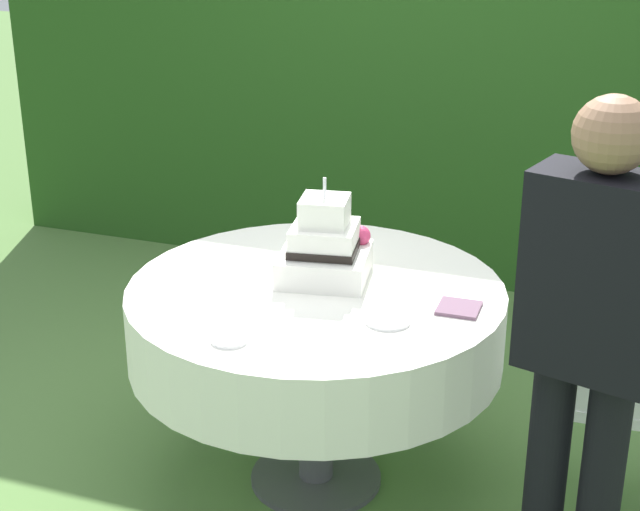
# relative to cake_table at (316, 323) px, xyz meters

# --- Properties ---
(ground_plane) EXTENTS (20.00, 20.00, 0.00)m
(ground_plane) POSITION_rel_cake_table_xyz_m (0.00, 0.00, -0.64)
(ground_plane) COLOR #547A3D
(foliage_hedge) EXTENTS (5.23, 0.49, 2.79)m
(foliage_hedge) POSITION_rel_cake_table_xyz_m (0.00, 2.21, 0.75)
(foliage_hedge) COLOR #234C19
(foliage_hedge) RESTS_ON ground_plane
(cake_table) EXTENTS (1.30, 1.30, 0.78)m
(cake_table) POSITION_rel_cake_table_xyz_m (0.00, 0.00, 0.00)
(cake_table) COLOR #4C4C51
(cake_table) RESTS_ON ground_plane
(wedding_cake) EXTENTS (0.35, 0.35, 0.36)m
(wedding_cake) POSITION_rel_cake_table_xyz_m (0.00, 0.09, 0.24)
(wedding_cake) COLOR white
(wedding_cake) RESTS_ON cake_table
(serving_plate_near) EXTENTS (0.11, 0.11, 0.01)m
(serving_plate_near) POSITION_rel_cake_table_xyz_m (-0.10, -0.47, 0.14)
(serving_plate_near) COLOR white
(serving_plate_near) RESTS_ON cake_table
(serving_plate_far) EXTENTS (0.14, 0.14, 0.01)m
(serving_plate_far) POSITION_rel_cake_table_xyz_m (0.31, -0.18, 0.14)
(serving_plate_far) COLOR white
(serving_plate_far) RESTS_ON cake_table
(napkin_stack) EXTENTS (0.14, 0.14, 0.01)m
(napkin_stack) POSITION_rel_cake_table_xyz_m (0.50, -0.01, 0.14)
(napkin_stack) COLOR #6B4C60
(napkin_stack) RESTS_ON cake_table
(garden_chair) EXTENTS (0.43, 0.43, 0.89)m
(garden_chair) POSITION_rel_cake_table_xyz_m (1.03, 0.10, -0.10)
(garden_chair) COLOR white
(garden_chair) RESTS_ON ground_plane
(standing_person) EXTENTS (0.40, 0.29, 1.60)m
(standing_person) POSITION_rel_cake_table_xyz_m (0.93, -0.42, 0.29)
(standing_person) COLOR black
(standing_person) RESTS_ON ground_plane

